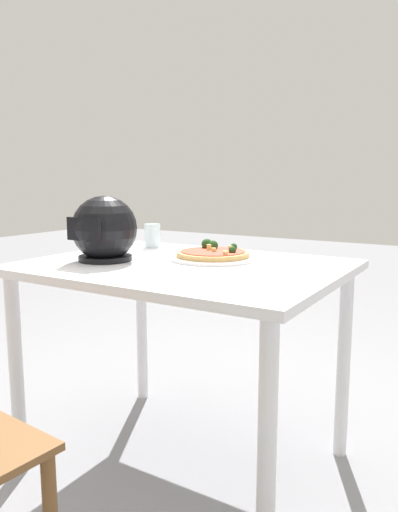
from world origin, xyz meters
TOP-DOWN VIEW (x-y plane):
  - ground_plane at (0.00, 0.00)m, footprint 14.00×14.00m
  - dining_table at (0.00, 0.00)m, footprint 1.10×0.85m
  - pizza_plate at (-0.04, -0.13)m, footprint 0.33×0.33m
  - pizza at (-0.04, -0.13)m, footprint 0.27×0.27m
  - motorcycle_helmet at (0.28, 0.10)m, footprint 0.24×0.24m
  - drinking_glass at (0.35, -0.28)m, footprint 0.07×0.07m

SIDE VIEW (x-z plane):
  - ground_plane at x=0.00m, z-range 0.00..0.00m
  - dining_table at x=0.00m, z-range 0.29..1.06m
  - pizza_plate at x=-0.04m, z-range 0.77..0.78m
  - pizza at x=-0.04m, z-range 0.77..0.82m
  - drinking_glass at x=0.35m, z-range 0.77..0.88m
  - motorcycle_helmet at x=0.28m, z-range 0.77..1.01m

